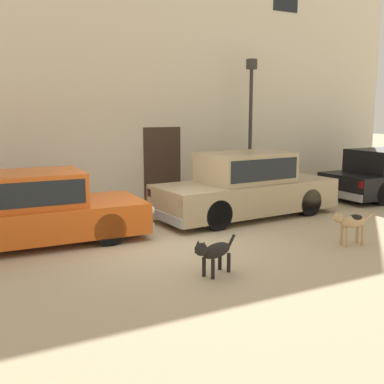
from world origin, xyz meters
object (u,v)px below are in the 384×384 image
(stray_dog_spotted, at_px, (214,251))
(street_lamp, at_px, (251,112))
(parked_sedan_second, at_px, (246,185))
(parked_sedan_nearest, at_px, (32,209))
(stray_dog_tan, at_px, (351,222))

(stray_dog_spotted, distance_m, street_lamp, 6.81)
(parked_sedan_second, relative_size, stray_dog_spotted, 4.84)
(street_lamp, bearing_deg, parked_sedan_second, -126.59)
(parked_sedan_second, bearing_deg, stray_dog_spotted, -134.56)
(parked_sedan_nearest, bearing_deg, stray_dog_tan, -27.20)
(parked_sedan_nearest, distance_m, street_lamp, 6.81)
(parked_sedan_nearest, height_order, street_lamp, street_lamp)
(parked_sedan_second, relative_size, street_lamp, 1.20)
(street_lamp, bearing_deg, parked_sedan_nearest, -163.52)
(parked_sedan_nearest, height_order, parked_sedan_second, parked_sedan_second)
(stray_dog_spotted, bearing_deg, parked_sedan_second, -152.95)
(stray_dog_tan, xyz_separation_m, street_lamp, (0.95, 4.78, 2.06))
(street_lamp, bearing_deg, stray_dog_spotted, -129.26)
(parked_sedan_second, xyz_separation_m, street_lamp, (1.34, 1.80, 1.76))
(parked_sedan_second, bearing_deg, stray_dog_tan, -86.56)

